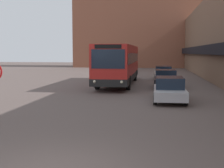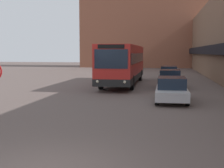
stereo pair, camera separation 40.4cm
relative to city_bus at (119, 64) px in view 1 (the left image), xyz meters
name	(u,v)px [view 1 (the left image)]	position (x,y,z in m)	size (l,w,h in m)	color
building_backdrop_far	(144,19)	(0.78, 33.93, 7.29)	(26.00, 8.00, 18.24)	brown
city_bus	(119,64)	(0.00, 0.00, 0.00)	(2.64, 12.60, 3.37)	red
parked_car_front	(169,89)	(3.98, -8.96, -1.13)	(1.80, 4.24, 1.39)	#B7B7BC
parked_car_middle	(166,79)	(3.98, -1.84, -1.12)	(1.82, 4.38, 1.43)	black
parked_car_back	(163,73)	(3.98, 5.85, -1.13)	(1.86, 4.54, 1.38)	silver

